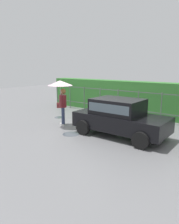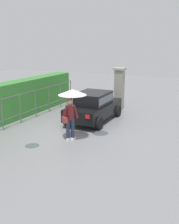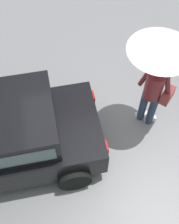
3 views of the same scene
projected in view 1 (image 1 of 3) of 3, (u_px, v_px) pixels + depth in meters
ground_plane at (90, 127)px, 9.75m from camera, size 40.00×40.00×0.00m
car at (119, 116)px, 8.40m from camera, size 3.76×1.90×1.48m
pedestrian at (61, 91)px, 9.68m from camera, size 1.13×1.13×2.10m
fence_section at (118, 101)px, 11.89m from camera, size 9.93×0.05×1.50m
hedge_row at (125, 97)px, 12.52m from camera, size 10.88×0.90×1.90m
puddle_near at (71, 134)px, 8.71m from camera, size 0.70×0.70×0.00m
puddle_far at (60, 117)px, 11.61m from camera, size 0.57×0.57×0.00m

